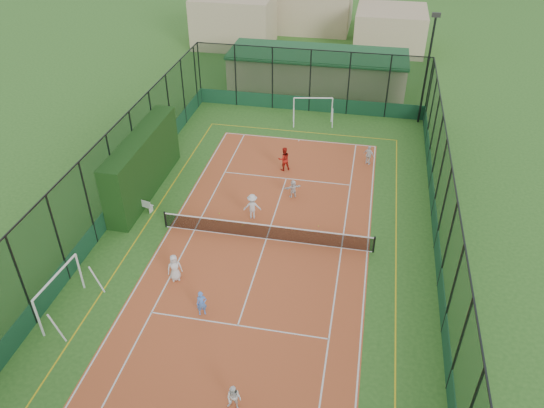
# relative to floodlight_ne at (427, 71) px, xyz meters

# --- Properties ---
(ground) EXTENTS (300.00, 300.00, 0.00)m
(ground) POSITION_rel_floodlight_ne_xyz_m (-8.60, -16.60, -4.12)
(ground) COLOR #2E6121
(ground) RESTS_ON ground
(court_slab) EXTENTS (11.17, 23.97, 0.01)m
(court_slab) POSITION_rel_floodlight_ne_xyz_m (-8.60, -16.60, -4.12)
(court_slab) COLOR #BA5729
(court_slab) RESTS_ON ground
(tennis_net) EXTENTS (11.67, 0.12, 1.06)m
(tennis_net) POSITION_rel_floodlight_ne_xyz_m (-8.60, -16.60, -3.59)
(tennis_net) COLOR black
(tennis_net) RESTS_ON ground
(perimeter_fence) EXTENTS (18.12, 34.12, 5.00)m
(perimeter_fence) POSITION_rel_floodlight_ne_xyz_m (-8.60, -16.60, -1.62)
(perimeter_fence) COLOR black
(perimeter_fence) RESTS_ON ground
(floodlight_ne) EXTENTS (0.60, 0.26, 8.25)m
(floodlight_ne) POSITION_rel_floodlight_ne_xyz_m (0.00, 0.00, 0.00)
(floodlight_ne) COLOR black
(floodlight_ne) RESTS_ON ground
(clubhouse) EXTENTS (15.20, 7.20, 3.15)m
(clubhouse) POSITION_rel_floodlight_ne_xyz_m (-8.60, 5.40, -2.55)
(clubhouse) COLOR tan
(clubhouse) RESTS_ON ground
(hedge_left) EXTENTS (1.30, 8.65, 3.79)m
(hedge_left) POSITION_rel_floodlight_ne_xyz_m (-16.90, -13.22, -2.23)
(hedge_left) COLOR black
(hedge_left) RESTS_ON ground
(white_bench) EXTENTS (1.56, 0.75, 0.85)m
(white_bench) POSITION_rel_floodlight_ne_xyz_m (-16.40, -15.25, -3.70)
(white_bench) COLOR white
(white_bench) RESTS_ON ground
(futsal_goal_near) EXTENTS (3.35, 1.24, 2.11)m
(futsal_goal_near) POSITION_rel_floodlight_ne_xyz_m (-16.72, -23.63, -3.07)
(futsal_goal_near) COLOR white
(futsal_goal_near) RESTS_ON ground
(futsal_goal_far) EXTENTS (3.14, 1.41, 1.96)m
(futsal_goal_far) POSITION_rel_floodlight_ne_xyz_m (-8.07, -1.52, -3.15)
(futsal_goal_far) COLOR white
(futsal_goal_far) RESTS_ON ground
(child_near_left) EXTENTS (0.86, 0.76, 1.48)m
(child_near_left) POSITION_rel_floodlight_ne_xyz_m (-12.37, -20.61, -3.37)
(child_near_left) COLOR silver
(child_near_left) RESTS_ON court_slab
(child_near_mid) EXTENTS (0.56, 0.48, 1.30)m
(child_near_mid) POSITION_rel_floodlight_ne_xyz_m (-10.37, -22.60, -3.46)
(child_near_mid) COLOR #548BF0
(child_near_mid) RESTS_ON court_slab
(child_near_right) EXTENTS (0.65, 0.53, 1.23)m
(child_near_right) POSITION_rel_floodlight_ne_xyz_m (-7.69, -27.11, -3.50)
(child_near_right) COLOR white
(child_near_right) RESTS_ON court_slab
(child_far_left) EXTENTS (1.11, 0.77, 1.57)m
(child_far_left) POSITION_rel_floodlight_ne_xyz_m (-9.79, -14.80, -3.33)
(child_far_left) COLOR silver
(child_far_left) RESTS_ON court_slab
(child_far_right) EXTENTS (0.85, 0.67, 1.35)m
(child_far_right) POSITION_rel_floodlight_ne_xyz_m (-3.52, -7.29, -3.44)
(child_far_right) COLOR white
(child_far_right) RESTS_ON court_slab
(child_far_back) EXTENTS (1.10, 0.83, 1.16)m
(child_far_back) POSITION_rel_floodlight_ne_xyz_m (-7.84, -12.20, -3.54)
(child_far_back) COLOR white
(child_far_back) RESTS_ON court_slab
(coach) EXTENTS (0.99, 0.92, 1.63)m
(coach) POSITION_rel_floodlight_ne_xyz_m (-8.96, -9.12, -3.30)
(coach) COLOR #B51C13
(coach) RESTS_ON court_slab
(tennis_balls) EXTENTS (5.92, 0.90, 0.07)m
(tennis_balls) POSITION_rel_floodlight_ne_xyz_m (-9.92, -15.24, -4.08)
(tennis_balls) COLOR #CCE033
(tennis_balls) RESTS_ON court_slab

